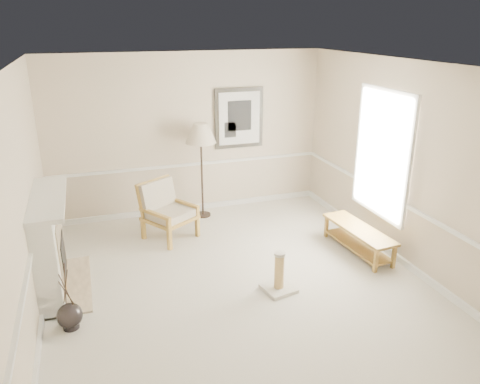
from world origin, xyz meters
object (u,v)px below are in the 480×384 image
floor_lamp (201,136)px  bench (358,236)px  floor_vase (70,316)px  armchair (165,208)px  scratching_post (279,279)px

floor_lamp → bench: (1.93, -2.15, -1.23)m
floor_vase → armchair: armchair is taller
floor_lamp → bench: 3.14m
armchair → floor_lamp: bearing=6.9°
floor_lamp → floor_vase: bearing=-129.4°
armchair → scratching_post: size_ratio=1.82×
armchair → floor_lamp: (0.79, 0.65, 0.99)m
floor_lamp → scratching_post: floor_lamp is taller
floor_lamp → scratching_post: bearing=-83.3°
floor_lamp → armchair: bearing=-140.7°
floor_vase → armchair: bearing=54.9°
floor_vase → scratching_post: floor_vase is taller
bench → scratching_post: 1.73m
armchair → bench: armchair is taller
floor_vase → scratching_post: bearing=-0.3°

